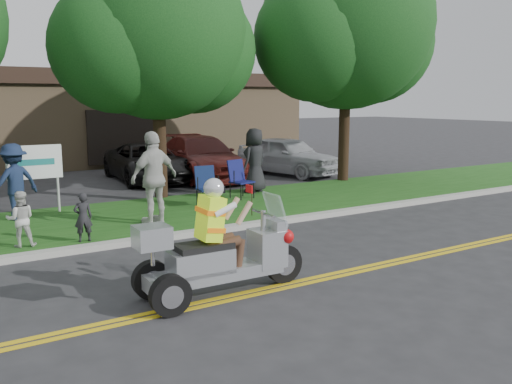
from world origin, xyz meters
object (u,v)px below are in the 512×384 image
lawn_chair_a (206,183)px  spectator_adult_right (154,178)px  parked_car_far_right (287,155)px  lawn_chair_b (239,177)px  parked_car_mid (148,162)px  parked_car_right (201,158)px  trike_scooter (217,255)px

lawn_chair_a → spectator_adult_right: 2.28m
parked_car_far_right → lawn_chair_b: bearing=-151.9°
spectator_adult_right → parked_car_mid: 7.14m
parked_car_far_right → lawn_chair_a: bearing=-155.5°
lawn_chair_a → parked_car_far_right: size_ratio=0.24×
lawn_chair_a → parked_car_right: parked_car_right is taller
trike_scooter → parked_car_far_right: (8.27, 10.02, 0.12)m
trike_scooter → parked_car_mid: bearing=75.6°
lawn_chair_a → trike_scooter: bearing=-110.1°
parked_car_right → spectator_adult_right: bearing=-118.9°
parked_car_mid → parked_car_right: 1.89m
lawn_chair_b → parked_car_far_right: 5.73m
lawn_chair_a → parked_car_mid: 5.53m
parked_car_right → parked_car_far_right: parked_car_right is taller
lawn_chair_a → spectator_adult_right: (-1.88, -1.22, 0.44)m
parked_car_mid → parked_car_far_right: parked_car_far_right is taller
lawn_chair_a → spectator_adult_right: size_ratio=0.50×
lawn_chair_b → spectator_adult_right: (-3.15, -1.74, 0.42)m
parked_car_mid → parked_car_far_right: 5.24m
lawn_chair_a → spectator_adult_right: spectator_adult_right is taller
lawn_chair_b → parked_car_right: size_ratio=0.20×
lawn_chair_b → parked_car_right: 4.64m
spectator_adult_right → parked_car_far_right: 9.28m
spectator_adult_right → lawn_chair_a: bearing=-163.9°
parked_car_right → lawn_chair_a: bearing=-109.7°
spectator_adult_right → parked_car_mid: size_ratio=0.43×
spectator_adult_right → parked_car_far_right: (7.45, 5.52, -0.40)m
lawn_chair_a → parked_car_far_right: 7.04m
trike_scooter → spectator_adult_right: spectator_adult_right is taller
trike_scooter → parked_car_mid: size_ratio=0.56×
lawn_chair_a → parked_car_right: 5.55m
parked_car_right → trike_scooter: bearing=-110.1°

